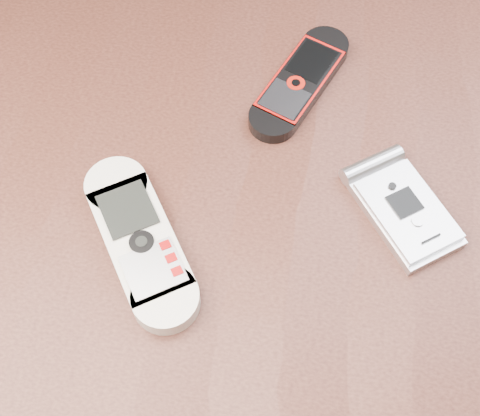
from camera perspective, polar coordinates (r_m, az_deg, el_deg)
name	(u,v)px	position (r m, az deg, el deg)	size (l,w,h in m)	color
ground	(237,404)	(1.31, -0.23, -16.42)	(4.00, 4.00, 0.00)	#472B19
table	(235,262)	(0.70, -0.41, -4.59)	(1.20, 0.80, 0.75)	black
nokia_white	(140,240)	(0.59, -8.52, -2.76)	(0.06, 0.18, 0.02)	silver
nokia_black_red	(300,82)	(0.68, 5.14, 10.67)	(0.05, 0.16, 0.02)	black
motorola_razr	(405,210)	(0.61, 13.89, -0.15)	(0.06, 0.12, 0.02)	silver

